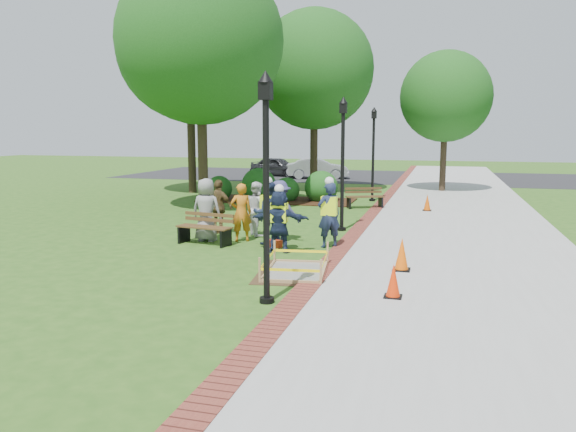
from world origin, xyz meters
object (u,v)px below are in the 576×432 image
(wet_concrete_pad, at_px, (296,263))
(bench_near, at_px, (205,235))
(hivis_worker_a, at_px, (279,219))
(hivis_worker_b, at_px, (329,213))
(lamp_near, at_px, (266,171))
(hivis_worker_c, at_px, (268,211))
(cone_front, at_px, (393,282))

(wet_concrete_pad, xyz_separation_m, bench_near, (-3.32, 2.44, 0.05))
(hivis_worker_a, distance_m, hivis_worker_b, 1.49)
(bench_near, bearing_deg, wet_concrete_pad, -36.31)
(lamp_near, xyz_separation_m, hivis_worker_a, (-1.02, 4.32, -1.58))
(wet_concrete_pad, relative_size, hivis_worker_a, 1.38)
(hivis_worker_a, height_order, hivis_worker_c, hivis_worker_c)
(lamp_near, height_order, hivis_worker_a, lamp_near)
(bench_near, bearing_deg, hivis_worker_b, 8.69)
(lamp_near, xyz_separation_m, hivis_worker_c, (-1.61, 5.23, -1.53))
(wet_concrete_pad, bearing_deg, hivis_worker_a, 115.94)
(bench_near, relative_size, lamp_near, 0.40)
(cone_front, xyz_separation_m, hivis_worker_a, (-3.29, 3.40, 0.58))
(bench_near, height_order, hivis_worker_c, hivis_worker_c)
(lamp_near, height_order, hivis_worker_b, lamp_near)
(wet_concrete_pad, bearing_deg, bench_near, 143.69)
(hivis_worker_b, bearing_deg, wet_concrete_pad, -93.13)
(bench_near, bearing_deg, hivis_worker_a, -10.14)
(bench_near, distance_m, cone_front, 6.79)
(cone_front, bearing_deg, bench_near, 145.80)
(hivis_worker_b, bearing_deg, hivis_worker_c, -178.58)
(cone_front, bearing_deg, lamp_near, -157.85)
(bench_near, distance_m, hivis_worker_b, 3.58)
(wet_concrete_pad, distance_m, hivis_worker_b, 3.06)
(wet_concrete_pad, distance_m, hivis_worker_c, 3.40)
(cone_front, distance_m, hivis_worker_c, 5.83)
(bench_near, height_order, cone_front, bench_near)
(cone_front, relative_size, hivis_worker_b, 0.34)
(cone_front, distance_m, hivis_worker_a, 4.76)
(wet_concrete_pad, distance_m, bench_near, 4.11)
(wet_concrete_pad, distance_m, cone_front, 2.69)
(wet_concrete_pad, xyz_separation_m, hivis_worker_b, (0.16, 2.97, 0.73))
(hivis_worker_c, bearing_deg, lamp_near, -72.85)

